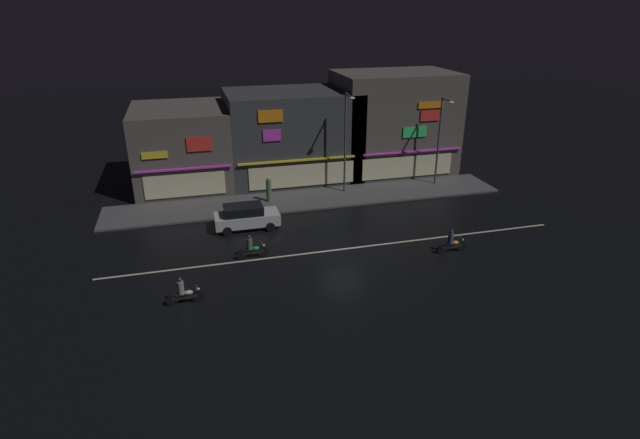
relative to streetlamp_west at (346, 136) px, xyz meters
name	(u,v)px	position (x,y,z in m)	size (l,w,h in m)	color
ground_plane	(343,249)	(-3.13, -9.49, -4.68)	(140.00, 140.00, 0.00)	black
lane_divider_stripe	(343,249)	(-3.13, -9.49, -4.68)	(28.98, 0.16, 0.01)	beige
sidewalk_far	(309,199)	(-3.13, -0.65, -4.61)	(30.51, 4.38, 0.14)	#4C4C4F
storefront_left_block	(182,147)	(-12.29, 5.90, -1.49)	(7.52, 8.89, 6.39)	#56514C
storefront_center_block	(292,135)	(-3.14, 5.21, -0.98)	(10.76, 7.51, 7.41)	#383A3F
storefront_right_block	(393,123)	(6.02, 5.02, -0.36)	(10.09, 7.11, 8.67)	#56514C
streetlamp_west	(346,136)	(0.00, 0.00, 0.00)	(0.44, 1.64, 7.78)	#47494C
streetlamp_mid	(440,134)	(7.92, -0.14, -0.34)	(0.44, 1.64, 7.13)	#47494C
pedestrian_on_sidewalk	(269,190)	(-6.21, -0.48, -3.66)	(0.39, 0.39, 1.92)	#4C664C
parked_car_near_kerb	(246,216)	(-8.50, -4.77, -3.81)	(4.30, 1.98, 1.67)	silver
motorcycle_lead	(251,249)	(-8.76, -9.20, -4.05)	(1.90, 0.60, 1.52)	black
motorcycle_following	(452,243)	(3.10, -11.60, -4.05)	(1.90, 0.60, 1.52)	black
motorcycle_opposite_lane	(183,293)	(-12.76, -13.30, -4.05)	(1.90, 0.60, 1.52)	black
traffic_cone	(228,219)	(-9.61, -3.41, -4.41)	(0.36, 0.36, 0.55)	orange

